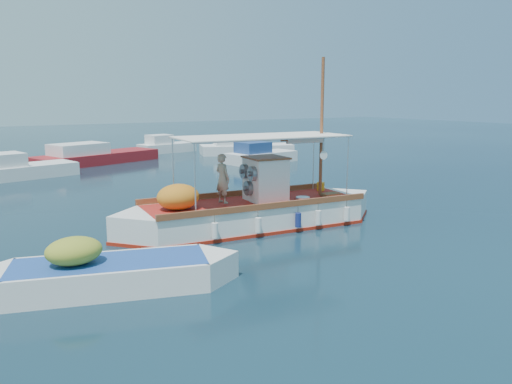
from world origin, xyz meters
TOP-DOWN VIEW (x-y plane):
  - ground at (0.00, 0.00)m, footprint 160.00×160.00m
  - fishing_caique at (-0.80, 0.64)m, footprint 10.78×3.62m
  - dinghy at (-7.12, -2.83)m, footprint 6.47×3.16m
  - bg_boat_nw at (-7.30, 17.87)m, footprint 7.19×3.99m
  - bg_boat_n at (-1.51, 22.47)m, footprint 9.86×5.84m
  - bg_boat_ne at (9.42, 16.68)m, footprint 5.77×3.00m
  - bg_boat_e at (11.37, 22.51)m, footprint 8.35×4.92m
  - bg_boat_far_n at (5.97, 27.19)m, footprint 5.30×2.93m

SIDE VIEW (x-z plane):
  - ground at x=0.00m, z-range 0.00..0.00m
  - dinghy at x=-7.12m, z-range -0.48..1.17m
  - bg_boat_ne at x=9.42m, z-range -0.41..1.39m
  - bg_boat_nw at x=-7.30m, z-range -0.41..1.39m
  - bg_boat_n at x=-1.51m, z-range -0.41..1.39m
  - bg_boat_e at x=11.37m, z-range -0.41..1.39m
  - bg_boat_far_n at x=5.97m, z-range -0.41..1.39m
  - fishing_caique at x=-0.80m, z-range -2.72..3.88m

